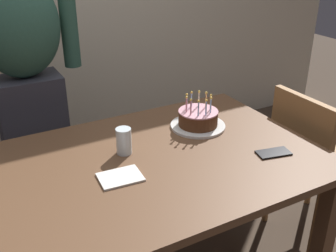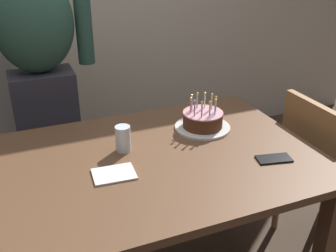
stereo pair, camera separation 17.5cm
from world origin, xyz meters
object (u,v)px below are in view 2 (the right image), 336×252
(napkin_stack, at_px, (114,174))
(person_man_bearded, at_px, (41,80))
(cell_phone, at_px, (274,159))
(water_glass_near, at_px, (123,139))
(dining_chair, at_px, (321,164))
(birthday_cake, at_px, (203,121))

(napkin_stack, bearing_deg, person_man_bearded, 100.34)
(napkin_stack, relative_size, person_man_bearded, 0.10)
(cell_phone, relative_size, napkin_stack, 0.88)
(water_glass_near, relative_size, dining_chair, 0.13)
(birthday_cake, height_order, dining_chair, birthday_cake)
(dining_chair, bearing_deg, person_man_bearded, 56.63)
(birthday_cake, xyz_separation_m, dining_chair, (0.59, -0.21, -0.26))
(cell_phone, bearing_deg, birthday_cake, 122.54)
(birthday_cake, bearing_deg, water_glass_near, -171.15)
(cell_phone, distance_m, napkin_stack, 0.66)
(cell_phone, bearing_deg, napkin_stack, 179.86)
(cell_phone, bearing_deg, water_glass_near, 162.67)
(water_glass_near, xyz_separation_m, napkin_stack, (-0.09, -0.17, -0.05))
(cell_phone, distance_m, person_man_bearded, 1.29)
(person_man_bearded, bearing_deg, napkin_stack, 100.34)
(water_glass_near, relative_size, cell_phone, 0.80)
(person_man_bearded, height_order, dining_chair, person_man_bearded)
(cell_phone, xyz_separation_m, person_man_bearded, (-0.81, 1.00, 0.13))
(water_glass_near, xyz_separation_m, dining_chair, (1.00, -0.14, -0.28))
(water_glass_near, distance_m, napkin_stack, 0.20)
(cell_phone, relative_size, dining_chair, 0.17)
(napkin_stack, distance_m, dining_chair, 1.12)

